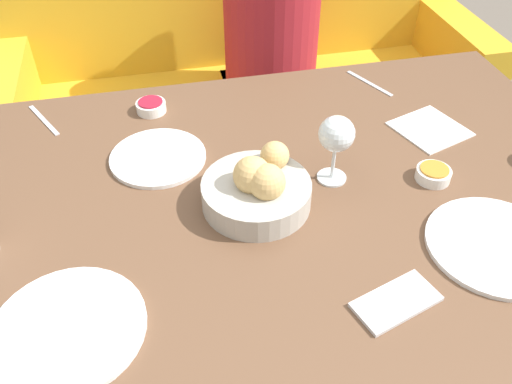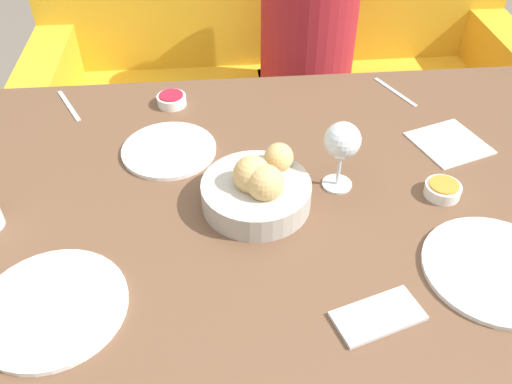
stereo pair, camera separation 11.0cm
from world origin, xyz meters
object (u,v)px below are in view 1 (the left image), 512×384
Objects in this scene: couch at (243,101)px; plate_far_center at (158,157)px; napkin at (430,129)px; wine_glass at (336,136)px; fork_silver at (44,120)px; bread_basket at (257,187)px; cell_phone at (396,302)px; jam_bowl_honey at (433,174)px; knife_silver at (369,83)px; plate_near_right at (496,245)px; seated_person at (270,77)px; jam_bowl_berry at (151,106)px; plate_near_left at (68,329)px.

plate_far_center is at bearing -112.68° from couch.
plate_far_center reaches higher than napkin.
wine_glass is at bearing -157.04° from napkin.
fork_silver is at bearing 164.86° from napkin.
bread_basket reaches higher than cell_phone.
couch reaches higher than plate_far_center.
napkin is at bearing -72.83° from couch.
fork_silver is at bearing 131.13° from cell_phone.
jam_bowl_honey is 0.48× the size of knife_silver.
cell_phone reaches higher than napkin.
couch reaches higher than napkin.
wine_glass reaches higher than plate_near_right.
plate_near_right is 0.37m from wine_glass.
wine_glass is 0.74m from fork_silver.
seated_person is 7.72× the size of fork_silver.
plate_near_right is (0.15, -1.15, 0.25)m from seated_person.
wine_glass is (-0.24, 0.26, 0.11)m from plate_near_right.
wine_glass is at bearing -44.67° from jam_bowl_berry.
jam_bowl_berry is (-0.45, -0.53, 0.26)m from seated_person.
seated_person is at bearing 58.63° from plate_far_center.
jam_bowl_berry is at bearing -130.06° from seated_person.
bread_basket is 0.19m from wine_glass.
bread_basket is at bearing -105.72° from seated_person.
seated_person reaches higher than cell_phone.
knife_silver is (-0.00, 0.63, -0.00)m from plate_near_right.
seated_person is 5.28× the size of bread_basket.
jam_bowl_honey is at bearing -92.87° from knife_silver.
seated_person is 4.48× the size of plate_near_right.
plate_near_left is at bearing -153.12° from wine_glass.
fork_silver is (-0.84, 0.43, -0.01)m from jam_bowl_honey.
napkin is 0.55m from cell_phone.
plate_near_right is 0.25m from cell_phone.
wine_glass is 2.08× the size of jam_bowl_berry.
fork_silver is (-0.27, 0.02, -0.01)m from jam_bowl_berry.
wine_glass is at bearing 166.58° from jam_bowl_honey.
bread_basket is 0.50m from napkin.
jam_bowl_berry is at bearing 117.22° from cell_phone.
fork_silver is (-0.63, 0.37, -0.11)m from wine_glass.
seated_person is 5.42× the size of plate_far_center.
couch is at bearing 108.25° from knife_silver.
plate_near_left is (-0.37, -0.23, -0.04)m from bread_basket.
bread_basket is 0.62m from fork_silver.
wine_glass is at bearing -90.56° from couch.
jam_bowl_honey is at bearing -1.26° from bread_basket.
couch is 8.41× the size of plate_far_center.
plate_near_left reaches higher than napkin.
wine_glass reaches higher than cell_phone.
plate_near_left and plate_near_right have the same top height.
plate_far_center is at bearing 66.87° from plate_near_left.
jam_bowl_berry reaches higher than napkin.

